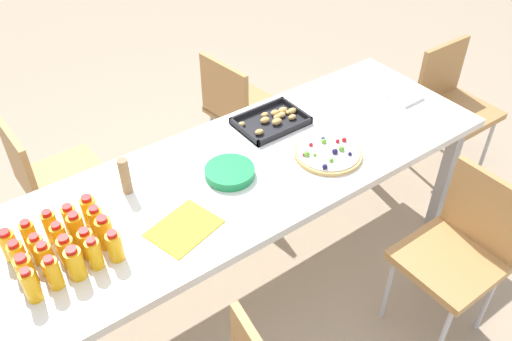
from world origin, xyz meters
The scene contains 32 objects.
ground_plane centered at (0.00, 0.00, 0.00)m, with size 12.00×12.00×0.00m, color tan.
party_table centered at (0.00, 0.00, 0.68)m, with size 2.53×0.80×0.75m.
chair_far_right centered at (0.55, 0.74, 0.50)m, with size 0.45×0.45×0.83m.
chair_near_right centered at (0.69, -0.76, 0.50)m, with size 0.40×0.40×0.83m.
chair_end centered at (1.64, 0.04, 0.50)m, with size 0.40×0.40×0.83m.
chair_far_left centered at (-0.60, 0.78, 0.50)m, with size 0.41×0.41×0.83m.
juice_bottle_0 centered at (-0.92, -0.15, 0.82)m, with size 0.05×0.05×0.15m.
juice_bottle_1 centered at (-0.84, -0.14, 0.81)m, with size 0.05×0.05×0.14m.
juice_bottle_2 centered at (-0.76, -0.15, 0.81)m, with size 0.06×0.06×0.14m.
juice_bottle_3 centered at (-0.69, -0.14, 0.81)m, with size 0.05×0.05×0.14m.
juice_bottle_4 centered at (-0.61, -0.15, 0.81)m, with size 0.06×0.06×0.14m.
juice_bottle_5 centered at (-0.91, -0.08, 0.81)m, with size 0.06×0.06×0.14m.
juice_bottle_6 centered at (-0.84, -0.07, 0.82)m, with size 0.06×0.06×0.15m.
juice_bottle_7 centered at (-0.76, -0.08, 0.81)m, with size 0.06×0.06×0.14m.
juice_bottle_8 centered at (-0.69, -0.08, 0.81)m, with size 0.06×0.06×0.13m.
juice_bottle_9 centered at (-0.62, -0.07, 0.82)m, with size 0.06×0.06×0.15m.
juice_bottle_10 centered at (-0.91, 0.00, 0.81)m, with size 0.06×0.06×0.14m.
juice_bottle_11 centered at (-0.84, 0.00, 0.81)m, with size 0.05×0.05×0.13m.
juice_bottle_12 centered at (-0.76, 0.00, 0.81)m, with size 0.05×0.05×0.14m.
juice_bottle_13 centered at (-0.69, 0.01, 0.82)m, with size 0.06×0.06×0.15m.
juice_bottle_14 centered at (-0.62, 0.00, 0.81)m, with size 0.06×0.06×0.14m.
juice_bottle_15 centered at (-0.92, 0.08, 0.81)m, with size 0.06×0.06×0.14m.
juice_bottle_16 centered at (-0.85, 0.08, 0.81)m, with size 0.05×0.05×0.14m.
juice_bottle_17 centered at (-0.77, 0.08, 0.81)m, with size 0.05×0.05×0.15m.
juice_bottle_18 centered at (-0.69, 0.08, 0.81)m, with size 0.05×0.05×0.13m.
juice_bottle_19 centered at (-0.61, 0.08, 0.81)m, with size 0.06×0.06×0.13m.
fruit_pizza centered at (0.43, -0.15, 0.76)m, with size 0.31×0.31×0.05m.
snack_tray centered at (0.38, 0.21, 0.76)m, with size 0.34×0.24×0.04m.
plate_stack centered at (-0.02, -0.01, 0.77)m, with size 0.22×0.22×0.04m.
napkin_stack centered at (1.09, -0.02, 0.75)m, with size 0.15×0.15×0.02m, color white.
cardboard_tube centered at (-0.42, 0.17, 0.83)m, with size 0.04×0.04×0.17m, color #9E7A56.
paper_folder centered at (-0.34, -0.17, 0.75)m, with size 0.26×0.20×0.01m, color yellow.
Camera 1 is at (-0.98, -1.52, 2.26)m, focal length 37.59 mm.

